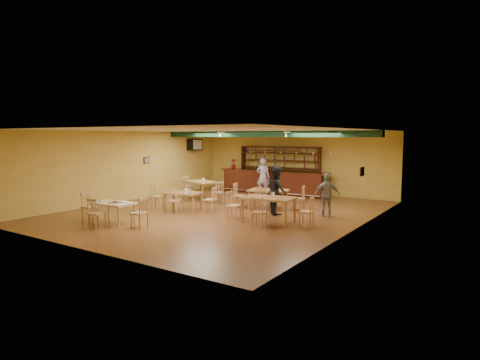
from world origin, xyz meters
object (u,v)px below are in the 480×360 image
Objects in this scene: dining_table_d at (269,210)px; patron_right_a at (277,191)px; dining_table_a at (201,190)px; near_table at (114,213)px; dining_table_c at (183,201)px; dining_table_b at (268,199)px; bar_counter at (273,182)px; patron_bar at (263,177)px.

patron_right_a is at bearing 101.55° from dining_table_d.
near_table is at bearing -61.89° from dining_table_a.
dining_table_c is at bearing 67.86° from patron_right_a.
dining_table_b is (3.60, -0.38, -0.03)m from dining_table_a.
bar_counter is 4.09× the size of dining_table_c.
near_table is at bearing 71.45° from patron_bar.
dining_table_c is 4.93m from patron_bar.
dining_table_d is at bearing 155.90° from patron_right_a.
bar_counter is 6.60m from dining_table_d.
patron_bar is (-3.13, 5.02, 0.47)m from dining_table_d.
patron_bar is at bearing -94.82° from bar_counter.
patron_right_a is at bearing 4.14° from dining_table_a.
near_table is at bearing -96.00° from bar_counter.
dining_table_c is 0.79× the size of patron_right_a.
dining_table_c is (-0.74, -5.68, -0.23)m from bar_counter.
dining_table_c is 3.60m from patron_right_a.
dining_table_c is (1.04, -2.41, -0.06)m from dining_table_a.
bar_counter reaches higher than dining_table_b.
bar_counter is 5.17m from patron_right_a.
dining_table_a is at bearing 145.52° from dining_table_d.
patron_right_a is (4.40, -1.18, 0.45)m from dining_table_a.
bar_counter is at bearing 80.25° from near_table.
patron_right_a reaches higher than dining_table_d.
patron_bar is at bearing -5.74° from patron_right_a.
dining_table_a is 3.62m from dining_table_b.
bar_counter reaches higher than dining_table_a.
bar_counter is 8.83m from near_table.
patron_bar is at bearing 80.13° from near_table.
bar_counter is at bearing 111.13° from dining_table_d.
patron_bar is (0.85, 7.96, 0.54)m from near_table.
near_table is at bearing -130.87° from dining_table_b.
dining_table_d is at bearing -8.74° from dining_table_a.
patron_right_a reaches higher than near_table.
patron_right_a is (2.61, -4.45, 0.29)m from bar_counter.
dining_table_b is at bearing 58.20° from near_table.
bar_counter is at bearing -107.24° from patron_bar.
bar_counter is at bearing 103.53° from dining_table_b.
dining_table_a is 1.24× the size of near_table.
dining_table_a is 3.03m from patron_bar.
dining_table_a is 0.97× the size of dining_table_d.
patron_bar reaches higher than dining_table_c.
dining_table_d reaches higher than dining_table_b.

